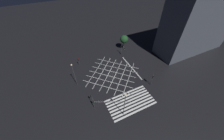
# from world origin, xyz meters

# --- Properties ---
(ground_plane) EXTENTS (200.00, 200.00, 0.00)m
(ground_plane) POSITION_xyz_m (0.00, 0.00, 0.00)
(ground_plane) COLOR black
(road_markings) EXTENTS (19.89, 25.45, 0.01)m
(road_markings) POSITION_xyz_m (0.37, -7.62, 0.00)
(road_markings) COLOR silver
(road_markings) RESTS_ON ground_plane
(office_building) EXTENTS (29.63, 10.06, 26.05)m
(office_building) POSITION_xyz_m (35.78, 0.01, 13.03)
(office_building) COLOR #4C515B
(office_building) RESTS_ON ground_plane
(traffic_light_se_cross) EXTENTS (0.36, 0.39, 3.81)m
(traffic_light_se_cross) POSITION_xyz_m (8.95, -9.52, 2.73)
(traffic_light_se_cross) COLOR #424244
(traffic_light_se_cross) RESTS_ON ground_plane
(traffic_light_sw_main) EXTENTS (0.39, 0.36, 3.61)m
(traffic_light_sw_main) POSITION_xyz_m (-9.64, -9.50, 2.59)
(traffic_light_sw_main) COLOR #424244
(traffic_light_sw_main) RESTS_ON ground_plane
(traffic_light_ne_cross) EXTENTS (0.36, 2.67, 4.20)m
(traffic_light_ne_cross) POSITION_xyz_m (8.57, 8.06, 3.09)
(traffic_light_ne_cross) COLOR #424244
(traffic_light_ne_cross) RESTS_ON ground_plane
(traffic_light_sw_cross) EXTENTS (0.36, 2.13, 3.96)m
(traffic_light_sw_cross) POSITION_xyz_m (-9.75, -8.52, 2.89)
(traffic_light_sw_cross) COLOR #424244
(traffic_light_sw_cross) RESTS_ON ground_plane
(traffic_light_nw_cross) EXTENTS (0.36, 0.39, 3.29)m
(traffic_light_nw_cross) POSITION_xyz_m (-8.88, 9.41, 2.36)
(traffic_light_nw_cross) COLOR #424244
(traffic_light_nw_cross) RESTS_ON ground_plane
(traffic_light_se_main) EXTENTS (0.39, 0.36, 4.38)m
(traffic_light_se_main) POSITION_xyz_m (9.18, -9.35, 3.12)
(traffic_light_se_main) COLOR #424244
(traffic_light_se_main) RESTS_ON ground_plane
(street_lamp_east) EXTENTS (0.47, 0.47, 8.58)m
(street_lamp_east) POSITION_xyz_m (-11.97, 0.49, 5.74)
(street_lamp_east) COLOR #424244
(street_lamp_east) RESTS_ON ground_plane
(street_lamp_west) EXTENTS (0.51, 0.51, 8.77)m
(street_lamp_west) POSITION_xyz_m (-3.61, -14.41, 6.14)
(street_lamp_west) COLOR #424244
(street_lamp_west) RESTS_ON ground_plane
(street_tree_near) EXTENTS (3.32, 3.32, 6.11)m
(street_tree_near) POSITION_xyz_m (11.21, 12.02, 4.43)
(street_tree_near) COLOR brown
(street_tree_near) RESTS_ON ground_plane
(pedestrian_railing) EXTENTS (9.18, 4.38, 1.05)m
(pedestrian_railing) POSITION_xyz_m (-4.87, -10.28, 0.67)
(pedestrian_railing) COLOR #B7B7BC
(pedestrian_railing) RESTS_ON ground_plane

